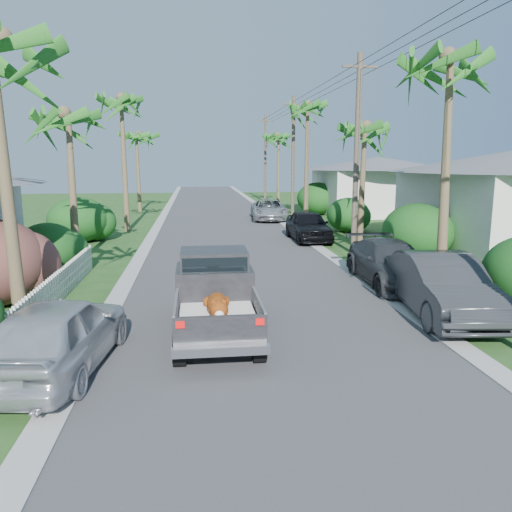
{
  "coord_description": "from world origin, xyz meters",
  "views": [
    {
      "loc": [
        -1.78,
        -9.49,
        4.31
      ],
      "look_at": [
        0.06,
        5.58,
        1.4
      ],
      "focal_mm": 35.0,
      "sensor_mm": 36.0,
      "label": 1
    }
  ],
  "objects": [
    {
      "name": "shrub_r_b",
      "position": [
        7.8,
        11.0,
        1.25
      ],
      "size": [
        3.0,
        3.3,
        2.5
      ],
      "primitive_type": "ellipsoid",
      "color": "#1A4413",
      "rests_on": "ground"
    },
    {
      "name": "shrub_l_d",
      "position": [
        -8.0,
        18.0,
        1.2
      ],
      "size": [
        3.2,
        3.52,
        2.4
      ],
      "primitive_type": "ellipsoid",
      "color": "#1A4413",
      "rests_on": "ground"
    },
    {
      "name": "parked_car_rf",
      "position": [
        4.32,
        16.96,
        0.82
      ],
      "size": [
        1.96,
        4.8,
        1.63
      ],
      "primitive_type": "imported",
      "rotation": [
        0.0,
        0.0,
        0.01
      ],
      "color": "black",
      "rests_on": "ground"
    },
    {
      "name": "palm_l_b",
      "position": [
        -6.8,
        12.0,
        6.15
      ],
      "size": [
        4.4,
        4.4,
        7.4
      ],
      "color": "brown",
      "rests_on": "ground"
    },
    {
      "name": "palm_l_d",
      "position": [
        -6.5,
        34.0,
        6.44
      ],
      "size": [
        4.4,
        4.4,
        7.7
      ],
      "color": "brown",
      "rests_on": "ground"
    },
    {
      "name": "utility_pole_d",
      "position": [
        5.6,
        43.0,
        4.6
      ],
      "size": [
        1.6,
        0.26,
        9.0
      ],
      "color": "brown",
      "rests_on": "ground"
    },
    {
      "name": "road",
      "position": [
        0.0,
        25.0,
        0.01
      ],
      "size": [
        8.0,
        100.0,
        0.02
      ],
      "primitive_type": "cube",
      "color": "#38383A",
      "rests_on": "ground"
    },
    {
      "name": "palm_r_c",
      "position": [
        6.2,
        26.0,
        8.11
      ],
      "size": [
        4.4,
        4.4,
        9.4
      ],
      "color": "brown",
      "rests_on": "ground"
    },
    {
      "name": "utility_pole_b",
      "position": [
        5.6,
        13.0,
        4.6
      ],
      "size": [
        1.6,
        0.26,
        9.0
      ],
      "color": "brown",
      "rests_on": "ground"
    },
    {
      "name": "palm_r_b",
      "position": [
        6.6,
        15.0,
        5.95
      ],
      "size": [
        4.4,
        4.4,
        7.2
      ],
      "color": "brown",
      "rests_on": "ground"
    },
    {
      "name": "ground",
      "position": [
        0.0,
        0.0,
        0.0
      ],
      "size": [
        120.0,
        120.0,
        0.0
      ],
      "primitive_type": "plane",
      "color": "#21481B",
      "rests_on": "ground"
    },
    {
      "name": "parked_car_rd",
      "position": [
        3.6,
        26.8,
        0.75
      ],
      "size": [
        2.82,
        5.52,
        1.49
      ],
      "primitive_type": "imported",
      "rotation": [
        0.0,
        0.0,
        -0.07
      ],
      "color": "#A5A6AC",
      "rests_on": "ground"
    },
    {
      "name": "parked_car_rn",
      "position": [
        5.0,
        3.3,
        0.86
      ],
      "size": [
        2.39,
        5.38,
        1.72
      ],
      "primitive_type": "imported",
      "rotation": [
        0.0,
        0.0,
        -0.11
      ],
      "color": "#2D2E32",
      "rests_on": "ground"
    },
    {
      "name": "shrub_l_c",
      "position": [
        -7.4,
        10.0,
        1.0
      ],
      "size": [
        2.4,
        2.64,
        2.0
      ],
      "primitive_type": "ellipsoid",
      "color": "#1A4413",
      "rests_on": "ground"
    },
    {
      "name": "house_right_far",
      "position": [
        13.0,
        30.0,
        2.12
      ],
      "size": [
        9.0,
        8.0,
        4.6
      ],
      "color": "silver",
      "rests_on": "ground"
    },
    {
      "name": "palm_r_d",
      "position": [
        6.5,
        40.0,
        6.74
      ],
      "size": [
        4.4,
        4.4,
        8.0
      ],
      "color": "brown",
      "rests_on": "ground"
    },
    {
      "name": "parked_car_rm",
      "position": [
        5.0,
        7.0,
        0.76
      ],
      "size": [
        2.25,
        5.26,
        1.51
      ],
      "primitive_type": "imported",
      "rotation": [
        0.0,
        0.0,
        -0.03
      ],
      "color": "#303336",
      "rests_on": "ground"
    },
    {
      "name": "palm_l_c",
      "position": [
        -6.0,
        22.0,
        7.91
      ],
      "size": [
        4.4,
        4.4,
        9.2
      ],
      "color": "brown",
      "rests_on": "ground"
    },
    {
      "name": "curb_left",
      "position": [
        -4.3,
        25.0,
        0.03
      ],
      "size": [
        0.6,
        100.0,
        0.06
      ],
      "primitive_type": "cube",
      "color": "#A5A39E",
      "rests_on": "ground"
    },
    {
      "name": "utility_pole_c",
      "position": [
        5.6,
        28.0,
        4.6
      ],
      "size": [
        1.6,
        0.26,
        9.0
      ],
      "color": "brown",
      "rests_on": "ground"
    },
    {
      "name": "picket_fence",
      "position": [
        -6.0,
        5.5,
        0.5
      ],
      "size": [
        0.1,
        11.0,
        1.0
      ],
      "primitive_type": "cube",
      "color": "white",
      "rests_on": "ground"
    },
    {
      "name": "parked_car_ln",
      "position": [
        -4.63,
        0.68,
        0.8
      ],
      "size": [
        2.45,
        4.87,
        1.59
      ],
      "primitive_type": "imported",
      "rotation": [
        0.0,
        0.0,
        3.02
      ],
      "color": "silver",
      "rests_on": "ground"
    },
    {
      "name": "pickup_truck",
      "position": [
        -1.33,
        2.88,
        1.01
      ],
      "size": [
        1.98,
        5.12,
        2.06
      ],
      "color": "black",
      "rests_on": "ground"
    },
    {
      "name": "curb_right",
      "position": [
        4.3,
        25.0,
        0.03
      ],
      "size": [
        0.6,
        100.0,
        0.06
      ],
      "primitive_type": "cube",
      "color": "#A5A39E",
      "rests_on": "ground"
    },
    {
      "name": "shrub_r_d",
      "position": [
        8.0,
        30.0,
        1.3
      ],
      "size": [
        3.2,
        3.52,
        2.6
      ],
      "primitive_type": "ellipsoid",
      "color": "#1A4413",
      "rests_on": "ground"
    },
    {
      "name": "palm_r_a",
      "position": [
        6.3,
        6.0,
        7.42
      ],
      "size": [
        4.4,
        4.4,
        8.7
      ],
      "color": "brown",
      "rests_on": "ground"
    },
    {
      "name": "shrub_r_c",
      "position": [
        7.5,
        20.0,
        1.05
      ],
      "size": [
        2.6,
        2.86,
        2.1
      ],
      "primitive_type": "ellipsoid",
      "color": "#1A4413",
      "rests_on": "ground"
    }
  ]
}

